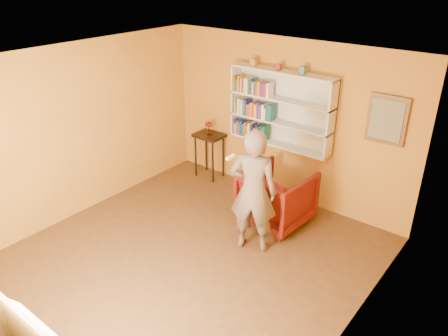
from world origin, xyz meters
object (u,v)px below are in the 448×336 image
(console_table, at_px, (209,141))
(person, at_px, (253,192))
(armchair, at_px, (277,197))
(ruby_lustre, at_px, (209,125))
(bookshelf, at_px, (282,108))

(console_table, xyz_separation_m, person, (1.95, -1.37, 0.20))
(console_table, bearing_deg, armchair, -17.36)
(console_table, xyz_separation_m, armchair, (1.85, -0.58, -0.26))
(person, bearing_deg, ruby_lustre, -57.37)
(bookshelf, distance_m, armchair, 1.43)
(bookshelf, distance_m, person, 1.75)
(console_table, bearing_deg, person, -35.11)
(ruby_lustre, xyz_separation_m, armchair, (1.85, -0.58, -0.58))
(console_table, height_order, ruby_lustre, ruby_lustre)
(bookshelf, xyz_separation_m, console_table, (-1.42, -0.16, -0.89))
(ruby_lustre, distance_m, armchair, 2.03)
(bookshelf, distance_m, console_table, 1.68)
(console_table, relative_size, armchair, 0.88)
(console_table, relative_size, ruby_lustre, 3.67)
(console_table, bearing_deg, ruby_lustre, -90.00)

